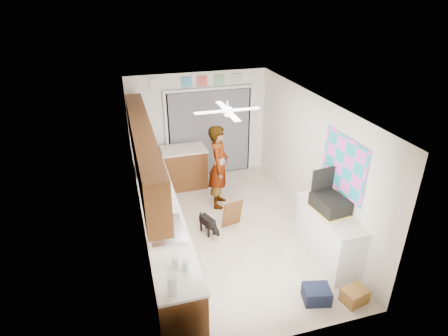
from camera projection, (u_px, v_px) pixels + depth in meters
floor at (230, 231)px, 7.14m from camera, size 5.00×5.00×0.00m
ceiling at (231, 104)px, 6.03m from camera, size 5.00×5.00×0.00m
wall_back at (199, 126)px, 8.74m from camera, size 3.20×0.00×3.20m
wall_front at (292, 264)px, 4.43m from camera, size 3.20×0.00×3.20m
wall_left at (138, 185)px, 6.19m from camera, size 0.00×5.00×5.00m
wall_right at (312, 162)px, 6.99m from camera, size 0.00×5.00×5.00m
left_base_cabinets at (160, 222)px, 6.62m from camera, size 0.60×4.80×0.90m
left_countertop at (158, 199)px, 6.41m from camera, size 0.62×4.80×0.04m
upper_cabinets at (143, 149)px, 6.15m from camera, size 0.32×4.00×0.80m
sink_basin at (167, 231)px, 5.53m from camera, size 0.50×0.76×0.06m
faucet at (153, 228)px, 5.44m from camera, size 0.03×0.03×0.22m
peninsula_base at (184, 168)px, 8.54m from camera, size 1.00×0.60×0.90m
peninsula_top at (182, 149)px, 8.33m from camera, size 1.04×0.64×0.04m
back_opening_recess at (210, 133)px, 8.86m from camera, size 2.00×0.06×2.10m
curtain_panel at (210, 134)px, 8.83m from camera, size 1.90×0.03×2.05m
door_trim_left at (167, 138)px, 8.58m from camera, size 0.06×0.04×2.10m
door_trim_right at (251, 130)px, 9.09m from camera, size 0.06×0.04×2.10m
door_trim_head at (209, 89)px, 8.36m from camera, size 2.10×0.04×0.06m
header_frame_1 at (187, 82)px, 8.18m from camera, size 0.22×0.02×0.22m
header_frame_2 at (202, 81)px, 8.27m from camera, size 0.22×0.02×0.22m
header_frame_3 at (220, 80)px, 8.37m from camera, size 0.22×0.02×0.22m
header_frame_4 at (237, 79)px, 8.47m from camera, size 0.22×0.02×0.22m
route66_sign at (155, 84)px, 8.01m from camera, size 0.22×0.02×0.26m
right_counter_base at (328, 236)px, 6.25m from camera, size 0.50×1.40×0.90m
right_counter_top at (331, 213)px, 6.03m from camera, size 0.54×1.44×0.04m
abstract_painting at (344, 165)px, 5.94m from camera, size 0.03×1.15×0.95m
ceiling_fan at (227, 111)px, 6.28m from camera, size 1.14×1.14×0.24m
microwave at (150, 165)px, 7.23m from camera, size 0.50×0.60×0.29m
soap_bottle at (150, 192)px, 6.29m from camera, size 0.15×0.15×0.30m
jar_a at (187, 265)px, 4.77m from camera, size 0.13×0.13×0.15m
jar_b at (175, 262)px, 4.83m from camera, size 0.10×0.10×0.13m
paper_towel_roll at (172, 285)px, 4.38m from camera, size 0.16×0.16×0.26m
suitcase at (330, 204)px, 6.00m from camera, size 0.50×0.62×0.25m
suitcase_rim at (329, 210)px, 6.05m from camera, size 0.50×0.63×0.02m
suitcase_lid at (323, 182)px, 6.14m from camera, size 0.42×0.08×0.50m
cardboard_box at (354, 296)px, 5.51m from camera, size 0.41×0.34×0.23m
navy_crate at (317, 294)px, 5.53m from camera, size 0.45×0.40×0.24m
cabinet_door_panel at (232, 214)px, 7.14m from camera, size 0.42×0.23×0.58m
man at (219, 167)px, 7.62m from camera, size 0.64×0.76×1.77m
dog at (207, 224)px, 7.01m from camera, size 0.37×0.53×0.38m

